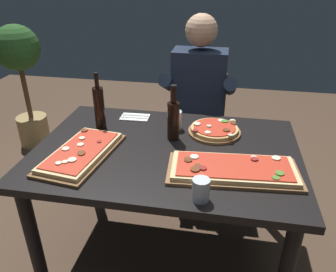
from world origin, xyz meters
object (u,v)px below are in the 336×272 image
Objects in this scene: seated_diner at (198,100)px; potted_plant_corner at (22,72)px; dining_table at (166,164)px; oil_bottle_amber at (173,119)px; pizza_rectangular_front at (233,169)px; pizza_rectangular_left at (81,153)px; tumbler_near_camera at (201,191)px; pizza_round_far at (214,130)px; wine_bottle_dark at (99,107)px; tumbler_far_side at (175,120)px; diner_chair at (198,125)px.

potted_plant_corner is (-1.65, 0.41, -0.01)m from seated_diner.
oil_bottle_amber is (0.02, 0.12, 0.22)m from dining_table.
pizza_rectangular_front reaches higher than dining_table.
oil_bottle_amber reaches higher than pizza_rectangular_left.
potted_plant_corner is at bearing 139.02° from tumbler_near_camera.
pizza_round_far is 0.96× the size of oil_bottle_amber.
wine_bottle_dark is 0.29× the size of potted_plant_corner.
pizza_rectangular_front and pizza_rectangular_left have the same top height.
tumbler_far_side is 0.08× the size of seated_diner.
dining_table is at bearing 153.91° from pizza_rectangular_front.
tumbler_far_side is 0.13× the size of diner_chair.
pizza_round_far is at bearing -73.81° from seated_diner.
pizza_rectangular_left is at bearing -48.71° from potted_plant_corner.
wine_bottle_dark is at bearing 155.97° from pizza_rectangular_front.
pizza_rectangular_left is 0.62× the size of diner_chair.
pizza_rectangular_front and pizza_round_far have the same top height.
tumbler_near_camera is 0.08× the size of seated_diner.
wine_bottle_dark is 0.39× the size of diner_chair.
pizza_rectangular_front is at bearing -75.97° from diner_chair.
oil_bottle_amber is 1.88m from potted_plant_corner.
tumbler_near_camera is at bearing -83.71° from seated_diner.
pizza_rectangular_front is 0.55× the size of potted_plant_corner.
dining_table is 0.25m from oil_bottle_amber.
seated_diner is (0.00, -0.12, 0.26)m from diner_chair.
seated_diner reaches higher than tumbler_near_camera.
tumbler_near_camera is (0.22, -0.40, 0.14)m from dining_table.
pizza_rectangular_front is at bearing -51.02° from tumbler_far_side.
dining_table is 14.00× the size of tumbler_near_camera.
pizza_rectangular_front is at bearing 59.57° from tumbler_near_camera.
dining_table is at bearing -98.30° from oil_bottle_amber.
oil_bottle_amber reaches higher than dining_table.
seated_diner is (-0.15, 0.51, -0.02)m from pizza_round_far.
seated_diner is at bearing 60.28° from pizza_rectangular_left.
wine_bottle_dark is at bearing -127.73° from diner_chair.
diner_chair is at bearing 90.00° from seated_diner.
pizza_rectangular_front is 0.45m from oil_bottle_amber.
pizza_round_far is at bearing -76.80° from diner_chair.
pizza_rectangular_left and pizza_round_far have the same top height.
tumbler_near_camera is at bearing -20.93° from pizza_rectangular_left.
seated_diner reaches higher than diner_chair.
tumbler_near_camera is (0.65, -0.57, -0.09)m from wine_bottle_dark.
diner_chair is at bearing 84.03° from oil_bottle_amber.
diner_chair is (0.09, 0.86, -0.16)m from dining_table.
pizza_rectangular_front is 1.86× the size of wine_bottle_dark.
dining_table is at bearing -36.34° from potted_plant_corner.
tumbler_far_side is 0.09× the size of potted_plant_corner.
tumbler_far_side is at bearing 44.00° from pizza_rectangular_left.
dining_table is 4.44× the size of oil_bottle_amber.
potted_plant_corner is (-1.77, 1.54, -0.05)m from tumbler_near_camera.
tumbler_near_camera reaches higher than pizza_rectangular_left.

